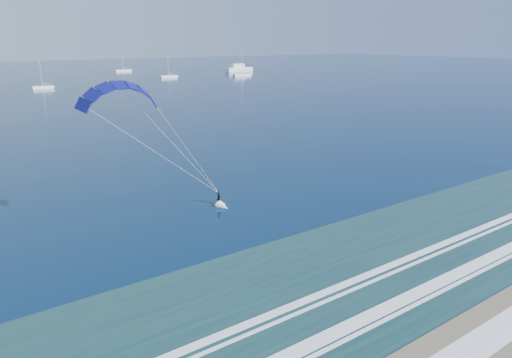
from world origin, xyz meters
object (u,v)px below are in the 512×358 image
object	(u,v)px
kitesurfer_rig	(176,147)
sailboat_5	(169,76)
sailboat_6	(242,75)
motor_yacht	(239,69)
sailboat_4	(123,70)
sailboat_3	(43,87)

from	to	relation	value
kitesurfer_rig	sailboat_5	size ratio (longest dim) A/B	1.49
sailboat_5	kitesurfer_rig	bearing A→B (deg)	-114.11
sailboat_6	motor_yacht	bearing A→B (deg)	59.98
kitesurfer_rig	sailboat_6	world-z (taller)	kitesurfer_rig
sailboat_5	sailboat_4	bearing A→B (deg)	92.98
motor_yacht	sailboat_3	distance (m)	123.40
sailboat_3	sailboat_6	distance (m)	98.91
sailboat_4	sailboat_5	distance (m)	57.84
sailboat_6	sailboat_5	bearing A→B (deg)	161.03
sailboat_3	kitesurfer_rig	bearing A→B (deg)	-95.96
sailboat_5	sailboat_6	size ratio (longest dim) A/B	0.90
kitesurfer_rig	sailboat_6	size ratio (longest dim) A/B	1.34
kitesurfer_rig	sailboat_5	distance (m)	192.70
sailboat_3	sailboat_4	world-z (taller)	sailboat_4
sailboat_3	sailboat_4	distance (m)	100.04
sailboat_5	motor_yacht	bearing A→B (deg)	19.24
sailboat_4	sailboat_5	xyz separation A→B (m)	(3.00, -57.76, -0.00)
motor_yacht	sailboat_6	world-z (taller)	sailboat_6
sailboat_4	sailboat_6	distance (m)	80.03
motor_yacht	kitesurfer_rig	bearing A→B (deg)	-124.23
sailboat_5	sailboat_3	bearing A→B (deg)	-160.21
sailboat_4	sailboat_6	xyz separation A→B (m)	(38.72, -70.04, 0.00)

